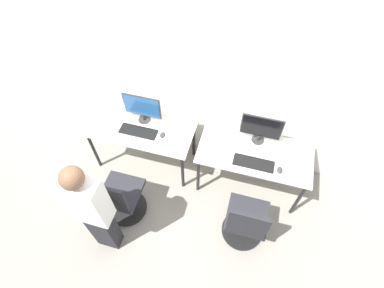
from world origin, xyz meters
TOP-DOWN VIEW (x-y plane):
  - ground_plane at (0.00, 0.00)m, footprint 20.00×20.00m
  - wall_back at (0.00, 0.75)m, footprint 12.00×0.05m
  - desk_left at (-0.69, 0.31)m, footprint 1.29×0.62m
  - monitor_left at (-0.69, 0.43)m, footprint 0.46×0.15m
  - keyboard_left at (-0.69, 0.23)m, footprint 0.45×0.15m
  - mouse_left at (-0.40, 0.25)m, footprint 0.06×0.09m
  - office_chair_left at (-0.68, -0.50)m, footprint 0.48×0.48m
  - person_left at (-0.71, -0.87)m, footprint 0.36×0.20m
  - desk_right at (0.69, 0.31)m, footprint 1.29×0.62m
  - monitor_right at (0.69, 0.49)m, footprint 0.46×0.15m
  - keyboard_right at (0.69, 0.16)m, footprint 0.45×0.15m
  - mouse_right at (0.98, 0.14)m, footprint 0.06×0.09m
  - office_chair_right at (0.75, -0.40)m, footprint 0.48×0.48m

SIDE VIEW (x-z plane):
  - ground_plane at x=0.00m, z-range 0.00..0.00m
  - office_chair_left at x=-0.68m, z-range -0.08..0.83m
  - office_chair_right at x=0.75m, z-range -0.08..0.83m
  - desk_left at x=-0.69m, z-range 0.28..0.99m
  - desk_right at x=0.69m, z-range 0.28..0.99m
  - keyboard_left at x=-0.69m, z-range 0.71..0.73m
  - keyboard_right at x=0.69m, z-range 0.71..0.73m
  - mouse_left at x=-0.40m, z-range 0.71..0.74m
  - mouse_right at x=0.98m, z-range 0.71..0.74m
  - person_left at x=-0.71m, z-range 0.06..1.61m
  - monitor_left at x=-0.69m, z-range 0.73..1.12m
  - monitor_right at x=0.69m, z-range 0.73..1.12m
  - wall_back at x=0.00m, z-range 0.00..2.80m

